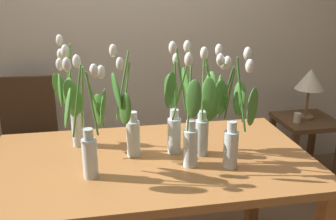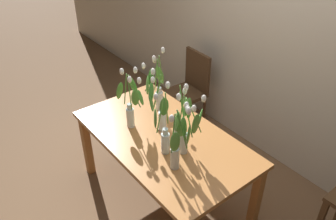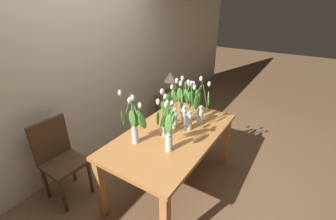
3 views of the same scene
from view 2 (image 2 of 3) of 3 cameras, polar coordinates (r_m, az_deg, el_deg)
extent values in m
plane|color=brown|center=(3.41, -0.67, -14.16)|extent=(18.00, 18.00, 0.00)
cube|color=beige|center=(3.47, 17.41, 12.44)|extent=(9.00, 0.10, 2.70)
cube|color=#B7753D|center=(2.91, -0.77, -4.64)|extent=(1.60, 0.90, 0.04)
cube|color=#B7753D|center=(3.50, -13.31, -5.77)|extent=(0.07, 0.07, 0.70)
cube|color=#B7753D|center=(3.80, -2.84, -1.27)|extent=(0.07, 0.07, 0.70)
cube|color=#B7753D|center=(3.01, 14.40, -14.12)|extent=(0.07, 0.07, 0.70)
cylinder|color=silver|center=(2.68, -0.43, -5.55)|extent=(0.07, 0.07, 0.18)
cylinder|color=silver|center=(2.61, -0.44, -3.59)|extent=(0.04, 0.04, 0.05)
cylinder|color=silver|center=(2.70, -0.43, -6.04)|extent=(0.06, 0.06, 0.11)
cylinder|color=#56933D|center=(2.51, -1.29, -0.86)|extent=(0.03, 0.06, 0.32)
ellipsoid|color=white|center=(2.42, -2.01, 2.20)|extent=(0.04, 0.04, 0.06)
ellipsoid|color=#427F33|center=(2.49, -2.12, -1.41)|extent=(0.08, 0.05, 0.17)
cylinder|color=#56933D|center=(2.56, -0.22, 0.21)|extent=(0.07, 0.08, 0.34)
ellipsoid|color=white|center=(2.51, -0.02, 4.15)|extent=(0.04, 0.04, 0.06)
ellipsoid|color=#427F33|center=(2.60, -0.67, 0.54)|extent=(0.08, 0.07, 0.18)
cylinder|color=silver|center=(2.55, 1.15, -8.01)|extent=(0.07, 0.07, 0.18)
cylinder|color=silver|center=(2.47, 1.18, -6.03)|extent=(0.04, 0.04, 0.05)
cylinder|color=silver|center=(2.57, 1.14, -8.51)|extent=(0.06, 0.06, 0.11)
cylinder|color=#3D752D|center=(2.37, 2.37, -3.29)|extent=(0.07, 0.06, 0.32)
ellipsoid|color=white|center=(2.26, 3.45, -0.16)|extent=(0.04, 0.04, 0.06)
ellipsoid|color=#4C8E38|center=(2.41, 3.46, -4.05)|extent=(0.07, 0.08, 0.17)
cylinder|color=#3D752D|center=(2.42, 2.30, -3.04)|extent=(0.01, 0.10, 0.27)
ellipsoid|color=white|center=(2.37, 3.30, 0.11)|extent=(0.04, 0.04, 0.06)
ellipsoid|color=#4C8E38|center=(2.47, 2.61, -2.83)|extent=(0.07, 0.02, 0.17)
cylinder|color=#3D752D|center=(2.43, 2.18, -2.70)|extent=(0.03, 0.11, 0.27)
ellipsoid|color=white|center=(2.39, 3.10, 0.76)|extent=(0.04, 0.04, 0.06)
ellipsoid|color=#4C8E38|center=(2.51, 2.20, -3.21)|extent=(0.12, 0.04, 0.18)
cylinder|color=#3D752D|center=(2.35, 0.87, -3.95)|extent=(0.04, 0.06, 0.29)
ellipsoid|color=white|center=(2.24, 0.62, -1.43)|extent=(0.04, 0.04, 0.06)
ellipsoid|color=#4C8E38|center=(2.34, 1.16, -5.34)|extent=(0.09, 0.07, 0.18)
cylinder|color=silver|center=(3.19, -1.45, 1.59)|extent=(0.07, 0.07, 0.18)
cylinder|color=silver|center=(3.13, -1.48, 3.37)|extent=(0.04, 0.04, 0.05)
cylinder|color=silver|center=(3.20, -1.44, 1.14)|extent=(0.06, 0.06, 0.11)
cylinder|color=#56933D|center=(3.06, -1.99, 5.85)|extent=(0.03, 0.03, 0.31)
ellipsoid|color=white|center=(2.99, -2.36, 8.52)|extent=(0.04, 0.04, 0.06)
ellipsoid|color=#4C8E38|center=(3.06, -2.81, 4.81)|extent=(0.09, 0.08, 0.18)
cylinder|color=#56933D|center=(3.08, -1.94, 5.83)|extent=(0.05, 0.02, 0.29)
ellipsoid|color=white|center=(3.03, -2.30, 8.39)|extent=(0.04, 0.04, 0.06)
ellipsoid|color=#4C8E38|center=(3.10, -2.84, 5.45)|extent=(0.03, 0.08, 0.17)
cylinder|color=#56933D|center=(3.10, -1.14, 6.60)|extent=(0.06, 0.09, 0.34)
ellipsoid|color=white|center=(3.07, -0.86, 9.91)|extent=(0.04, 0.04, 0.06)
ellipsoid|color=#4C8E38|center=(3.17, -1.37, 5.84)|extent=(0.10, 0.07, 0.18)
cylinder|color=#56933D|center=(3.05, -2.83, 5.25)|extent=(0.05, 0.12, 0.25)
ellipsoid|color=white|center=(2.97, -4.10, 7.33)|extent=(0.04, 0.04, 0.06)
ellipsoid|color=#4C8E38|center=(3.04, -3.42, 4.13)|extent=(0.11, 0.08, 0.18)
cylinder|color=silver|center=(2.79, 1.66, -3.77)|extent=(0.07, 0.07, 0.18)
cylinder|color=silver|center=(2.72, 1.70, -1.85)|extent=(0.04, 0.04, 0.05)
cylinder|color=silver|center=(2.81, 1.65, -4.25)|extent=(0.06, 0.06, 0.11)
cylinder|color=#478433|center=(2.61, 2.42, 0.77)|extent=(0.06, 0.02, 0.33)
ellipsoid|color=white|center=(2.51, 3.03, 3.78)|extent=(0.04, 0.04, 0.06)
ellipsoid|color=#4C8E38|center=(2.62, 3.50, 0.30)|extent=(0.06, 0.10, 0.18)
cylinder|color=#478433|center=(2.65, 2.34, 0.57)|extent=(0.02, 0.05, 0.27)
ellipsoid|color=white|center=(2.59, 2.83, 3.17)|extent=(0.04, 0.04, 0.06)
ellipsoid|color=#4C8E38|center=(2.70, 2.94, 0.53)|extent=(0.08, 0.06, 0.18)
cylinder|color=silver|center=(2.92, -0.94, -1.82)|extent=(0.07, 0.07, 0.18)
cylinder|color=silver|center=(2.85, -0.96, 0.06)|extent=(0.04, 0.04, 0.05)
cylinder|color=silver|center=(2.94, -0.94, -2.29)|extent=(0.06, 0.06, 0.11)
cylinder|color=#56933D|center=(2.79, -1.79, 3.14)|extent=(0.08, 0.03, 0.33)
ellipsoid|color=white|center=(2.73, -2.52, 6.39)|extent=(0.04, 0.04, 0.06)
ellipsoid|color=#427F33|center=(2.80, -2.81, 2.92)|extent=(0.07, 0.11, 0.18)
cylinder|color=#56933D|center=(2.78, -1.85, 2.43)|extent=(0.06, 0.06, 0.28)
ellipsoid|color=white|center=(2.72, -2.60, 5.00)|extent=(0.04, 0.04, 0.06)
ellipsoid|color=#427F33|center=(2.80, -2.75, 1.02)|extent=(0.08, 0.10, 0.18)
cylinder|color=silver|center=(2.97, -6.27, -1.26)|extent=(0.07, 0.07, 0.18)
cylinder|color=silver|center=(2.91, -6.41, 0.59)|extent=(0.04, 0.04, 0.05)
cylinder|color=silver|center=(2.99, -6.24, -1.73)|extent=(0.06, 0.06, 0.11)
cylinder|color=#56933D|center=(2.82, -6.37, 2.67)|extent=(0.04, 0.01, 0.28)
ellipsoid|color=white|center=(2.73, -6.41, 5.06)|extent=(0.04, 0.04, 0.06)
ellipsoid|color=#4C8E38|center=(2.81, -5.46, 2.06)|extent=(0.05, 0.09, 0.18)
cylinder|color=#56933D|center=(2.87, -5.88, 3.56)|extent=(0.04, 0.09, 0.30)
ellipsoid|color=white|center=(2.83, -5.46, 6.62)|extent=(0.04, 0.04, 0.06)
ellipsoid|color=#4C8E38|center=(2.91, -5.79, 4.04)|extent=(0.11, 0.07, 0.18)
cylinder|color=#56933D|center=(2.83, -5.55, 2.63)|extent=(0.07, 0.07, 0.25)
ellipsoid|color=white|center=(2.76, -4.82, 4.89)|extent=(0.04, 0.04, 0.06)
ellipsoid|color=#4C8E38|center=(2.87, -4.57, 2.07)|extent=(0.07, 0.11, 0.18)
cylinder|color=#56933D|center=(2.85, -7.09, 3.41)|extent=(0.06, 0.02, 0.31)
ellipsoid|color=white|center=(2.80, -7.70, 6.37)|extent=(0.04, 0.04, 0.06)
ellipsoid|color=#4C8E38|center=(2.87, -8.04, 3.19)|extent=(0.06, 0.09, 0.17)
cylinder|color=silver|center=(2.69, 2.60, -5.49)|extent=(0.07, 0.07, 0.18)
cylinder|color=silver|center=(2.61, 2.66, -3.54)|extent=(0.04, 0.04, 0.05)
cylinder|color=silver|center=(2.71, 2.58, -5.98)|extent=(0.06, 0.06, 0.11)
cylinder|color=#56933D|center=(2.52, 4.36, -0.98)|extent=(0.10, 0.09, 0.29)
ellipsoid|color=white|center=(2.43, 5.98, 1.89)|extent=(0.04, 0.04, 0.06)
ellipsoid|color=#4C8E38|center=(2.56, 5.31, -1.41)|extent=(0.08, 0.09, 0.17)
cylinder|color=#56933D|center=(2.51, 2.15, -0.86)|extent=(0.02, 0.05, 0.32)
ellipsoid|color=white|center=(2.42, 1.78, 2.18)|extent=(0.04, 0.04, 0.06)
ellipsoid|color=#4C8E38|center=(2.49, 1.54, -1.96)|extent=(0.08, 0.06, 0.17)
cylinder|color=#56933D|center=(2.51, 3.52, -1.83)|extent=(0.09, 0.01, 0.25)
ellipsoid|color=white|center=(2.40, 4.33, 0.22)|extent=(0.04, 0.04, 0.06)
ellipsoid|color=#4C8E38|center=(2.51, 4.62, -2.33)|extent=(0.03, 0.09, 0.18)
cube|color=#4C331E|center=(4.03, 2.80, 2.73)|extent=(0.42, 0.42, 0.04)
cylinder|color=#4C331E|center=(3.96, 2.30, -1.96)|extent=(0.04, 0.04, 0.43)
cylinder|color=#4C331E|center=(4.18, -0.55, 0.25)|extent=(0.04, 0.04, 0.43)
cylinder|color=#4C331E|center=(4.14, 6.02, -0.34)|extent=(0.04, 0.04, 0.43)
cylinder|color=#4C331E|center=(4.36, 3.10, 1.69)|extent=(0.04, 0.04, 0.43)
cube|color=#4C331E|center=(4.01, 4.94, 6.56)|extent=(0.40, 0.05, 0.46)
camera|label=1|loc=(2.27, -40.67, -0.39)|focal=39.84mm
camera|label=3|loc=(3.69, -36.38, 20.66)|focal=24.37mm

